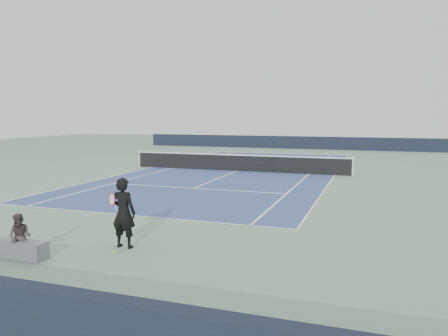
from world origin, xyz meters
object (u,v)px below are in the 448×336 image
(tennis_net, at_px, (237,162))
(spectator_bench, at_px, (20,243))
(tennis_ball, at_px, (114,252))
(tennis_player, at_px, (123,213))

(tennis_net, xyz_separation_m, spectator_bench, (0.02, -16.35, -0.15))
(tennis_ball, distance_m, spectator_bench, 2.06)
(tennis_ball, relative_size, spectator_bench, 0.05)
(tennis_net, relative_size, tennis_player, 7.48)
(tennis_player, height_order, tennis_ball, tennis_player)
(tennis_net, distance_m, tennis_ball, 15.46)
(tennis_player, distance_m, spectator_bench, 2.35)
(tennis_player, relative_size, spectator_bench, 1.31)
(tennis_net, xyz_separation_m, tennis_ball, (1.79, -15.35, -0.47))
(tennis_net, bearing_deg, spectator_bench, -89.94)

